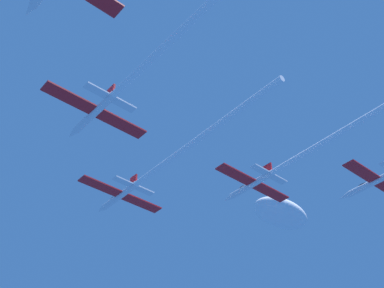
% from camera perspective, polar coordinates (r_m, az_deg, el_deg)
% --- Properties ---
extents(jet_lead, '(16.51, 45.67, 2.73)m').
position_cam_1_polar(jet_lead, '(83.49, -3.55, -2.53)').
color(jet_lead, white).
extents(jet_left_wing, '(16.51, 45.28, 2.73)m').
position_cam_1_polar(jet_left_wing, '(67.15, -5.62, 8.55)').
color(jet_left_wing, white).
extents(jet_right_wing, '(16.51, 41.66, 2.73)m').
position_cam_1_polar(jet_right_wing, '(86.05, 11.55, -1.65)').
color(jet_right_wing, white).
extents(cloud_wispy, '(19.19, 10.55, 6.72)m').
position_cam_1_polar(cloud_wispy, '(147.50, 9.98, -7.71)').
color(cloud_wispy, white).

